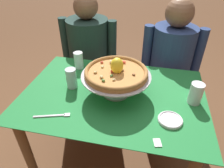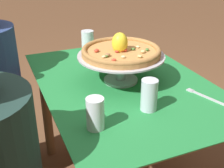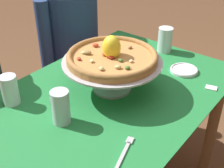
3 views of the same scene
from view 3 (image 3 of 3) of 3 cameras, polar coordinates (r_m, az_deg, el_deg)
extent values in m
cylinder|color=olive|center=(1.82, 18.30, -7.78)|extent=(0.06, 0.06, 0.70)
cylinder|color=olive|center=(2.05, 1.53, -0.94)|extent=(0.06, 0.06, 0.70)
cube|color=olive|center=(1.35, -0.07, -1.91)|extent=(1.13, 0.77, 0.02)
cube|color=#237F3D|center=(1.34, -0.07, -1.39)|extent=(1.17, 0.81, 0.00)
cylinder|color=#B7B7C1|center=(1.36, 0.02, -0.67)|extent=(0.17, 0.17, 0.01)
cylinder|color=#B7B7C1|center=(1.32, 0.02, 1.77)|extent=(0.05, 0.05, 0.12)
cylinder|color=#B7B7C1|center=(1.29, 0.02, 4.25)|extent=(0.43, 0.43, 0.01)
cylinder|color=#BC8447|center=(1.28, 0.02, 4.82)|extent=(0.39, 0.39, 0.02)
torus|color=#A6743E|center=(1.28, 0.02, 5.39)|extent=(0.39, 0.39, 0.02)
ellipsoid|color=#996B42|center=(1.35, 3.40, 6.90)|extent=(0.02, 0.02, 0.01)
ellipsoid|color=#C63D28|center=(1.25, -6.24, 4.75)|extent=(0.03, 0.03, 0.01)
ellipsoid|color=#C63D28|center=(1.36, -3.11, 7.31)|extent=(0.03, 0.04, 0.02)
ellipsoid|color=beige|center=(1.30, -5.44, 5.93)|extent=(0.02, 0.02, 0.01)
ellipsoid|color=#4C7533|center=(1.24, 1.71, 4.57)|extent=(0.02, 0.03, 0.01)
ellipsoid|color=tan|center=(1.17, -2.00, 2.94)|extent=(0.03, 0.03, 0.01)
ellipsoid|color=#C63D28|center=(1.27, -0.57, 5.48)|extent=(0.03, 0.04, 0.02)
ellipsoid|color=#4C7533|center=(1.18, 2.94, 3.09)|extent=(0.03, 0.03, 0.01)
ellipsoid|color=#4C7533|center=(1.30, -4.83, 5.82)|extent=(0.03, 0.03, 0.01)
ellipsoid|color=#C63D28|center=(1.28, -1.47, 5.59)|extent=(0.02, 0.03, 0.01)
ellipsoid|color=#C63D28|center=(1.25, -0.19, 5.17)|extent=(0.04, 0.03, 0.02)
ellipsoid|color=beige|center=(1.23, 3.64, 4.34)|extent=(0.02, 0.02, 0.01)
ellipsoid|color=tan|center=(1.18, 1.15, 3.26)|extent=(0.03, 0.03, 0.01)
ellipsoid|color=#996B42|center=(1.31, 0.38, 6.24)|extent=(0.02, 0.02, 0.01)
ellipsoid|color=beige|center=(1.23, -3.80, 4.34)|extent=(0.02, 0.03, 0.01)
ellipsoid|color=#996B42|center=(1.29, -4.51, 5.92)|extent=(0.03, 0.04, 0.02)
ellipsoid|color=yellow|center=(1.27, -0.10, 6.92)|extent=(0.11, 0.11, 0.10)
cylinder|color=silver|center=(1.15, -9.61, -4.30)|extent=(0.07, 0.07, 0.14)
cylinder|color=silver|center=(1.17, -9.46, -5.64)|extent=(0.06, 0.06, 0.07)
cylinder|color=white|center=(1.30, -18.64, -1.08)|extent=(0.07, 0.07, 0.13)
cylinder|color=silver|center=(1.32, -18.43, -2.14)|extent=(0.06, 0.06, 0.07)
cylinder|color=white|center=(1.69, 9.93, 8.19)|extent=(0.08, 0.08, 0.13)
cylinder|color=silver|center=(1.71, 9.81, 6.97)|extent=(0.07, 0.07, 0.05)
cylinder|color=white|center=(1.53, 13.37, 2.49)|extent=(0.13, 0.13, 0.01)
torus|color=white|center=(1.53, 13.39, 2.69)|extent=(0.13, 0.13, 0.01)
cube|color=#B7B7C1|center=(1.02, 1.59, -14.12)|extent=(0.17, 0.06, 0.01)
cube|color=#B7B7C1|center=(1.09, 3.38, -10.54)|extent=(0.04, 0.03, 0.01)
cube|color=white|center=(1.43, 18.15, -0.69)|extent=(0.05, 0.06, 0.00)
cube|color=#1E3833|center=(2.21, -6.87, -2.29)|extent=(0.29, 0.33, 0.44)
cylinder|color=navy|center=(1.98, -7.78, 9.43)|extent=(0.36, 0.36, 0.53)
cylinder|color=navy|center=(1.83, -12.48, 8.37)|extent=(0.08, 0.08, 0.45)
cylinder|color=navy|center=(2.12, -3.83, 12.28)|extent=(0.08, 0.08, 0.45)
camera|label=1|loc=(1.14, 60.46, 21.03)|focal=32.56mm
camera|label=2|loc=(1.32, -68.21, 8.75)|focal=47.65mm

